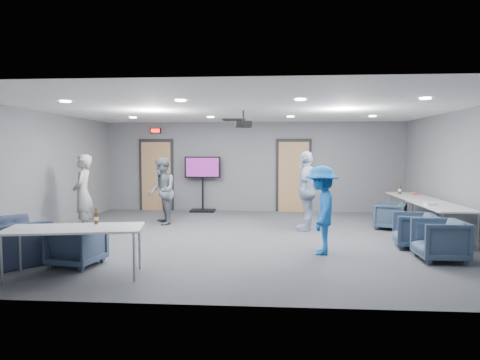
# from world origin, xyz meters

# --- Properties ---
(floor) EXTENTS (9.00, 9.00, 0.00)m
(floor) POSITION_xyz_m (0.00, 0.00, 0.00)
(floor) COLOR #323539
(floor) RESTS_ON ground
(ceiling) EXTENTS (9.00, 9.00, 0.00)m
(ceiling) POSITION_xyz_m (0.00, 0.00, 2.70)
(ceiling) COLOR white
(ceiling) RESTS_ON wall_back
(wall_back) EXTENTS (9.00, 0.02, 2.70)m
(wall_back) POSITION_xyz_m (0.00, 4.00, 1.35)
(wall_back) COLOR slate
(wall_back) RESTS_ON floor
(wall_front) EXTENTS (9.00, 0.02, 2.70)m
(wall_front) POSITION_xyz_m (0.00, -4.00, 1.35)
(wall_front) COLOR slate
(wall_front) RESTS_ON floor
(wall_left) EXTENTS (0.02, 8.00, 2.70)m
(wall_left) POSITION_xyz_m (-4.50, 0.00, 1.35)
(wall_left) COLOR slate
(wall_left) RESTS_ON floor
(wall_right) EXTENTS (0.02, 8.00, 2.70)m
(wall_right) POSITION_xyz_m (4.50, 0.00, 1.35)
(wall_right) COLOR slate
(wall_right) RESTS_ON floor
(door_left) EXTENTS (1.06, 0.17, 2.24)m
(door_left) POSITION_xyz_m (-3.00, 3.95, 1.07)
(door_left) COLOR black
(door_left) RESTS_ON wall_back
(door_right) EXTENTS (1.06, 0.17, 2.24)m
(door_right) POSITION_xyz_m (1.20, 3.95, 1.07)
(door_right) COLOR black
(door_right) RESTS_ON wall_back
(exit_sign) EXTENTS (0.32, 0.08, 0.16)m
(exit_sign) POSITION_xyz_m (-3.00, 3.93, 2.45)
(exit_sign) COLOR black
(exit_sign) RESTS_ON wall_back
(hvac_diffuser) EXTENTS (0.60, 0.60, 0.03)m
(hvac_diffuser) POSITION_xyz_m (-0.50, 2.80, 2.69)
(hvac_diffuser) COLOR black
(hvac_diffuser) RESTS_ON ceiling
(downlights) EXTENTS (6.18, 3.78, 0.02)m
(downlights) POSITION_xyz_m (0.00, 0.00, 2.68)
(downlights) COLOR white
(downlights) RESTS_ON ceiling
(person_a) EXTENTS (0.55, 0.72, 1.76)m
(person_a) POSITION_xyz_m (-3.67, 0.27, 0.88)
(person_a) COLOR #959895
(person_a) RESTS_ON floor
(person_b) EXTENTS (0.89, 0.99, 1.67)m
(person_b) POSITION_xyz_m (-2.20, 1.49, 0.84)
(person_b) COLOR slate
(person_b) RESTS_ON floor
(person_c) EXTENTS (0.71, 1.15, 1.84)m
(person_c) POSITION_xyz_m (1.34, 0.95, 0.92)
(person_c) COLOR #A2B4D1
(person_c) RESTS_ON floor
(person_d) EXTENTS (0.73, 1.10, 1.58)m
(person_d) POSITION_xyz_m (1.43, -1.31, 0.79)
(person_d) COLOR blue
(person_d) RESTS_ON floor
(chair_right_a) EXTENTS (0.90, 0.89, 0.63)m
(chair_right_a) POSITION_xyz_m (3.32, 1.23, 0.31)
(chair_right_a) COLOR #324257
(chair_right_a) RESTS_ON floor
(chair_right_b) EXTENTS (0.82, 0.80, 0.67)m
(chair_right_b) POSITION_xyz_m (3.25, -0.70, 0.33)
(chair_right_b) COLOR #34455B
(chair_right_b) RESTS_ON floor
(chair_right_c) EXTENTS (0.77, 0.75, 0.70)m
(chair_right_c) POSITION_xyz_m (3.35, -1.67, 0.35)
(chair_right_c) COLOR #3B4D66
(chair_right_c) RESTS_ON floor
(chair_front_a) EXTENTS (0.85, 0.86, 0.67)m
(chair_front_a) POSITION_xyz_m (-2.58, -2.40, 0.34)
(chair_front_a) COLOR #3C4C67
(chair_front_a) RESTS_ON floor
(chair_front_b) EXTENTS (1.48, 1.46, 0.72)m
(chair_front_b) POSITION_xyz_m (-3.73, -2.38, 0.36)
(chair_front_b) COLOR #323C57
(chair_front_b) RESTS_ON floor
(table_right_a) EXTENTS (0.77, 1.84, 0.73)m
(table_right_a) POSITION_xyz_m (4.00, 1.86, 0.69)
(table_right_a) COLOR silver
(table_right_a) RESTS_ON floor
(table_right_b) EXTENTS (0.80, 1.91, 0.73)m
(table_right_b) POSITION_xyz_m (4.00, -0.04, 0.69)
(table_right_b) COLOR silver
(table_right_b) RESTS_ON floor
(table_front_left) EXTENTS (2.05, 1.15, 0.73)m
(table_front_left) POSITION_xyz_m (-2.33, -3.00, 0.69)
(table_front_left) COLOR silver
(table_front_left) RESTS_ON floor
(bottle_front) EXTENTS (0.06, 0.06, 0.24)m
(bottle_front) POSITION_xyz_m (-2.13, -2.69, 0.82)
(bottle_front) COLOR #542F0E
(bottle_front) RESTS_ON table_front_left
(bottle_right) EXTENTS (0.07, 0.07, 0.29)m
(bottle_right) POSITION_xyz_m (3.83, 2.23, 0.84)
(bottle_right) COLOR #542F0E
(bottle_right) RESTS_ON table_right_a
(snack_box) EXTENTS (0.19, 0.15, 0.04)m
(snack_box) POSITION_xyz_m (4.14, 2.03, 0.75)
(snack_box) COLOR #E04638
(snack_box) RESTS_ON table_right_a
(wrapper) EXTENTS (0.25, 0.19, 0.05)m
(wrapper) POSITION_xyz_m (3.79, -0.01, 0.76)
(wrapper) COLOR silver
(wrapper) RESTS_ON table_right_b
(tv_stand) EXTENTS (1.09, 0.52, 1.66)m
(tv_stand) POSITION_xyz_m (-1.53, 3.75, 0.94)
(tv_stand) COLOR black
(tv_stand) RESTS_ON floor
(projector) EXTENTS (0.39, 0.36, 0.36)m
(projector) POSITION_xyz_m (-0.07, 0.12, 2.40)
(projector) COLOR black
(projector) RESTS_ON ceiling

